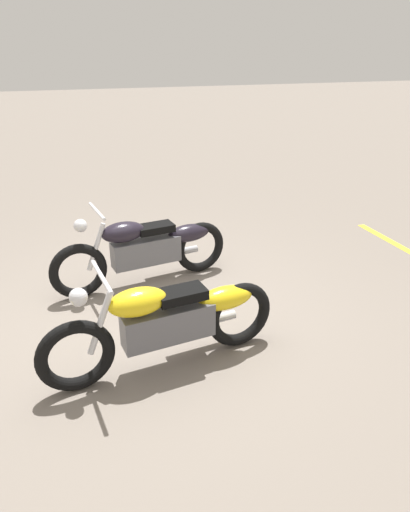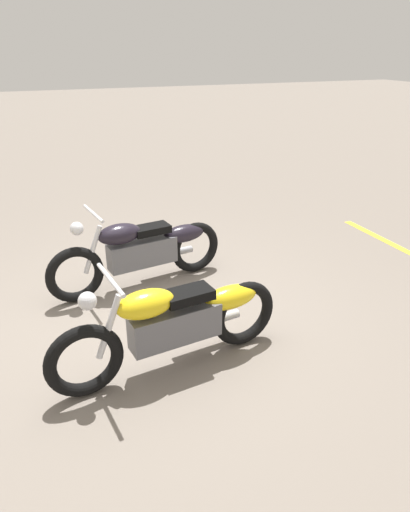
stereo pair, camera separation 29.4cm
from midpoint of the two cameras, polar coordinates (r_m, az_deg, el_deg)
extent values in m
plane|color=slate|center=(5.15, -8.14, -7.73)|extent=(60.00, 60.00, 0.00)
torus|color=black|center=(4.11, -16.49, -12.19)|extent=(0.68, 0.18, 0.67)
torus|color=black|center=(4.57, 2.89, -7.04)|extent=(0.68, 0.18, 0.67)
cube|color=#59595E|center=(4.25, -5.62, -8.49)|extent=(0.86, 0.31, 0.32)
ellipsoid|color=yellow|center=(4.01, -9.35, -5.81)|extent=(0.55, 0.33, 0.24)
ellipsoid|color=yellow|center=(4.39, 1.16, -5.05)|extent=(0.58, 0.30, 0.22)
cube|color=black|center=(4.15, -4.13, -4.78)|extent=(0.46, 0.29, 0.09)
cylinder|color=silver|center=(4.00, -13.71, -8.40)|extent=(0.27, 0.08, 0.56)
cylinder|color=silver|center=(3.80, -13.61, -2.83)|extent=(0.10, 0.62, 0.04)
sphere|color=silver|center=(3.83, -16.28, -5.32)|extent=(0.15, 0.15, 0.15)
cylinder|color=silver|center=(4.58, -1.62, -8.08)|extent=(0.71, 0.16, 0.09)
torus|color=black|center=(5.54, -16.99, -2.23)|extent=(0.68, 0.20, 0.67)
torus|color=black|center=(6.03, -2.61, 1.03)|extent=(0.68, 0.20, 0.67)
cube|color=#59595E|center=(5.72, -9.09, 0.34)|extent=(0.86, 0.33, 0.32)
ellipsoid|color=black|center=(5.52, -11.88, 2.61)|extent=(0.55, 0.35, 0.24)
ellipsoid|color=black|center=(5.87, -4.03, 2.74)|extent=(0.59, 0.31, 0.22)
cube|color=black|center=(5.66, -8.06, 3.21)|extent=(0.47, 0.30, 0.09)
cylinder|color=silver|center=(5.49, -15.01, 0.73)|extent=(0.27, 0.09, 0.56)
cylinder|color=silver|center=(5.35, -14.98, 5.01)|extent=(0.12, 0.62, 0.04)
sphere|color=silver|center=(5.35, -16.87, 3.19)|extent=(0.15, 0.15, 0.15)
cylinder|color=silver|center=(6.04, -5.98, 0.20)|extent=(0.71, 0.18, 0.09)
camera|label=1|loc=(0.15, 88.32, 0.76)|focal=32.87mm
camera|label=2|loc=(0.15, -91.68, -0.76)|focal=32.87mm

